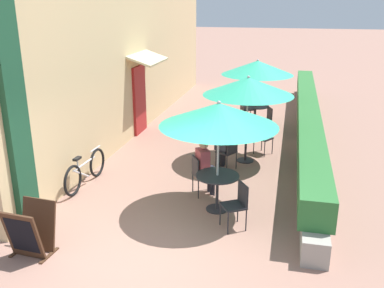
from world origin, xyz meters
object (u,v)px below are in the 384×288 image
coffee_cup_mid (250,131)px  cafe_chair_far_right (245,107)px  seated_patron_near_left (205,164)px  patio_umbrella_near (219,115)px  patio_umbrella_mid (248,86)px  cafe_chair_mid_right (261,135)px  cafe_chair_mid_left (229,150)px  patio_umbrella_far (257,68)px  cafe_chair_far_left (266,119)px  seated_patron_mid_left (225,142)px  cafe_chair_near_right (237,202)px  patio_table_near (217,183)px  patio_table_far (255,111)px  coffee_cup_far (253,104)px  patio_table_mid (246,140)px  bicycle_leaning (85,171)px  menu_board (31,230)px  cafe_chair_near_left (200,172)px

coffee_cup_mid → cafe_chair_far_right: cafe_chair_far_right is taller
seated_patron_near_left → cafe_chair_far_right: seated_patron_near_left is taller
patio_umbrella_near → patio_umbrella_mid: 2.88m
cafe_chair_mid_right → coffee_cup_mid: (-0.25, -0.61, 0.28)m
cafe_chair_mid_left → patio_umbrella_far: bearing=27.4°
cafe_chair_mid_right → cafe_chair_far_left: (0.01, 1.73, 0.00)m
seated_patron_mid_left → cafe_chair_far_right: bearing=32.0°
cafe_chair_near_right → patio_table_near: bearing=5.7°
patio_table_far → cafe_chair_far_right: (-0.40, 0.67, -0.06)m
coffee_cup_far → coffee_cup_mid: bearing=-86.0°
patio_umbrella_far → cafe_chair_near_right: bearing=-87.7°
cafe_chair_mid_right → patio_umbrella_far: bearing=-138.9°
patio_umbrella_mid → cafe_chair_far_left: bearing=81.7°
patio_umbrella_near → patio_umbrella_far: size_ratio=1.00×
cafe_chair_far_left → coffee_cup_far: bearing=7.5°
patio_table_mid → bicycle_leaning: size_ratio=0.48×
cafe_chair_far_right → menu_board: menu_board is taller
patio_umbrella_near → bicycle_leaning: size_ratio=1.26×
patio_umbrella_near → bicycle_leaning: (-3.10, 0.50, -1.62)m
seated_patron_mid_left → cafe_chair_mid_right: (0.78, 1.33, -0.17)m
patio_umbrella_near → coffee_cup_far: patio_umbrella_near is taller
seated_patron_mid_left → menu_board: (-2.52, -4.47, -0.26)m
coffee_cup_mid → patio_table_far: bearing=92.5°
cafe_chair_mid_left → seated_patron_mid_left: 0.20m
coffee_cup_far → cafe_chair_far_left: bearing=-57.5°
patio_umbrella_near → bicycle_leaning: patio_umbrella_near is taller
patio_umbrella_near → patio_umbrella_mid: (0.25, 2.87, 0.00)m
cafe_chair_mid_right → coffee_cup_mid: size_ratio=9.67×
patio_table_near → coffee_cup_mid: (0.34, 2.95, 0.22)m
cafe_chair_far_right → cafe_chair_near_left: bearing=-27.8°
seated_patron_near_left → cafe_chair_near_right: seated_patron_near_left is taller
cafe_chair_mid_right → bicycle_leaning: (-3.70, -3.06, -0.16)m
cafe_chair_near_left → patio_table_mid: cafe_chair_near_left is taller
patio_table_near → cafe_chair_mid_right: bearing=80.5°
patio_umbrella_mid → cafe_chair_near_left: bearing=-107.9°
patio_umbrella_mid → cafe_chair_mid_right: 1.66m
menu_board → bicycle_leaning: bearing=102.8°
patio_table_mid → patio_table_far: (-0.04, 3.10, 0.00)m
patio_table_mid → cafe_chair_mid_left: bearing=-116.4°
cafe_chair_near_left → patio_table_near: bearing=5.7°
cafe_chair_near_left → cafe_chair_near_right: same height
patio_table_far → cafe_chair_far_left: bearing=-59.4°
patio_umbrella_mid → seated_patron_mid_left: patio_umbrella_mid is taller
patio_umbrella_mid → patio_table_far: bearing=90.7°
patio_umbrella_mid → patio_table_far: patio_umbrella_mid is taller
cafe_chair_mid_left → cafe_chair_far_right: size_ratio=1.00×
patio_umbrella_near → patio_umbrella_far: (0.21, 5.96, 0.00)m
patio_umbrella_near → seated_patron_mid_left: size_ratio=1.82×
cafe_chair_far_right → bicycle_leaning: (-2.92, -6.13, -0.16)m
patio_umbrella_mid → cafe_chair_far_right: size_ratio=2.61×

